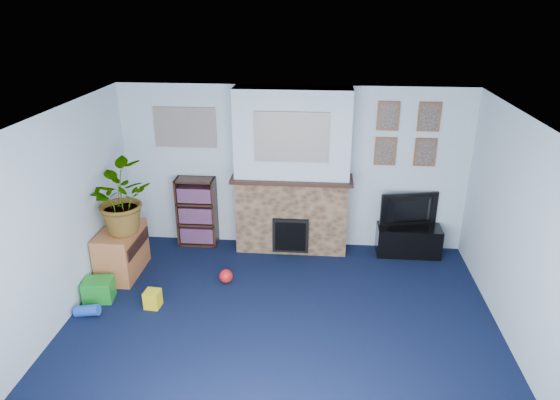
# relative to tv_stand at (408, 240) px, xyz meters

# --- Properties ---
(floor) EXTENTS (5.00, 4.50, 0.01)m
(floor) POSITION_rel_tv_stand_xyz_m (-1.71, -2.03, -0.23)
(floor) COLOR black
(floor) RESTS_ON ground
(ceiling) EXTENTS (5.00, 4.50, 0.01)m
(ceiling) POSITION_rel_tv_stand_xyz_m (-1.71, -2.03, 2.17)
(ceiling) COLOR white
(ceiling) RESTS_ON wall_back
(wall_back) EXTENTS (5.00, 0.04, 2.40)m
(wall_back) POSITION_rel_tv_stand_xyz_m (-1.71, 0.22, 0.97)
(wall_back) COLOR silver
(wall_back) RESTS_ON ground
(wall_front) EXTENTS (5.00, 0.04, 2.40)m
(wall_front) POSITION_rel_tv_stand_xyz_m (-1.71, -4.28, 0.97)
(wall_front) COLOR silver
(wall_front) RESTS_ON ground
(wall_left) EXTENTS (0.04, 4.50, 2.40)m
(wall_left) POSITION_rel_tv_stand_xyz_m (-4.21, -2.03, 0.97)
(wall_left) COLOR silver
(wall_left) RESTS_ON ground
(wall_right) EXTENTS (0.04, 4.50, 2.40)m
(wall_right) POSITION_rel_tv_stand_xyz_m (0.79, -2.03, 0.97)
(wall_right) COLOR silver
(wall_right) RESTS_ON ground
(chimney_breast) EXTENTS (1.72, 0.50, 2.40)m
(chimney_breast) POSITION_rel_tv_stand_xyz_m (-1.71, 0.02, 0.96)
(chimney_breast) COLOR brown
(chimney_breast) RESTS_ON ground
(collage_main) EXTENTS (1.00, 0.03, 0.68)m
(collage_main) POSITION_rel_tv_stand_xyz_m (-1.71, -0.19, 1.55)
(collage_main) COLOR gray
(collage_main) RESTS_ON chimney_breast
(collage_left) EXTENTS (0.90, 0.03, 0.58)m
(collage_left) POSITION_rel_tv_stand_xyz_m (-3.26, 0.21, 1.55)
(collage_left) COLOR gray
(collage_left) RESTS_ON wall_back
(portrait_tl) EXTENTS (0.30, 0.03, 0.40)m
(portrait_tl) POSITION_rel_tv_stand_xyz_m (-0.41, 0.20, 1.77)
(portrait_tl) COLOR brown
(portrait_tl) RESTS_ON wall_back
(portrait_tr) EXTENTS (0.30, 0.03, 0.40)m
(portrait_tr) POSITION_rel_tv_stand_xyz_m (0.14, 0.20, 1.77)
(portrait_tr) COLOR brown
(portrait_tr) RESTS_ON wall_back
(portrait_bl) EXTENTS (0.30, 0.03, 0.40)m
(portrait_bl) POSITION_rel_tv_stand_xyz_m (-0.41, 0.20, 1.27)
(portrait_bl) COLOR brown
(portrait_bl) RESTS_ON wall_back
(portrait_br) EXTENTS (0.30, 0.03, 0.40)m
(portrait_br) POSITION_rel_tv_stand_xyz_m (0.14, 0.20, 1.27)
(portrait_br) COLOR brown
(portrait_br) RESTS_ON wall_back
(tv_stand) EXTENTS (0.91, 0.38, 0.43)m
(tv_stand) POSITION_rel_tv_stand_xyz_m (0.00, 0.00, 0.00)
(tv_stand) COLOR black
(tv_stand) RESTS_ON ground
(television) EXTENTS (0.85, 0.29, 0.49)m
(television) POSITION_rel_tv_stand_xyz_m (0.00, 0.02, 0.45)
(television) COLOR black
(television) RESTS_ON tv_stand
(bookshelf) EXTENTS (0.58, 0.28, 1.05)m
(bookshelf) POSITION_rel_tv_stand_xyz_m (-3.14, 0.08, 0.28)
(bookshelf) COLOR black
(bookshelf) RESTS_ON ground
(sideboard) EXTENTS (0.46, 0.83, 0.65)m
(sideboard) POSITION_rel_tv_stand_xyz_m (-3.95, -0.88, 0.12)
(sideboard) COLOR #AC6437
(sideboard) RESTS_ON ground
(potted_plant) EXTENTS (1.09, 1.08, 0.92)m
(potted_plant) POSITION_rel_tv_stand_xyz_m (-3.90, -0.93, 0.88)
(potted_plant) COLOR #26661E
(potted_plant) RESTS_ON sideboard
(mantel_clock) EXTENTS (0.11, 0.06, 0.15)m
(mantel_clock) POSITION_rel_tv_stand_xyz_m (-1.69, -0.03, 1.00)
(mantel_clock) COLOR gold
(mantel_clock) RESTS_ON chimney_breast
(mantel_candle) EXTENTS (0.05, 0.05, 0.15)m
(mantel_candle) POSITION_rel_tv_stand_xyz_m (-1.43, -0.03, 1.01)
(mantel_candle) COLOR #B2BFC6
(mantel_candle) RESTS_ON chimney_breast
(mantel_teddy) EXTENTS (0.14, 0.14, 0.14)m
(mantel_teddy) POSITION_rel_tv_stand_xyz_m (-2.18, -0.03, 0.99)
(mantel_teddy) COLOR gray
(mantel_teddy) RESTS_ON chimney_breast
(mantel_can) EXTENTS (0.07, 0.07, 0.13)m
(mantel_can) POSITION_rel_tv_stand_xyz_m (-1.01, -0.03, 0.99)
(mantel_can) COLOR yellow
(mantel_can) RESTS_ON chimney_breast
(green_crate) EXTENTS (0.39, 0.33, 0.28)m
(green_crate) POSITION_rel_tv_stand_xyz_m (-4.01, -1.55, -0.08)
(green_crate) COLOR #198C26
(green_crate) RESTS_ON ground
(toy_ball) EXTENTS (0.18, 0.18, 0.18)m
(toy_ball) POSITION_rel_tv_stand_xyz_m (-2.51, -1.01, -0.14)
(toy_ball) COLOR red
(toy_ball) RESTS_ON ground
(toy_block) EXTENTS (0.19, 0.19, 0.22)m
(toy_block) POSITION_rel_tv_stand_xyz_m (-3.29, -1.64, -0.12)
(toy_block) COLOR yellow
(toy_block) RESTS_ON ground
(toy_tube) EXTENTS (0.31, 0.14, 0.17)m
(toy_tube) POSITION_rel_tv_stand_xyz_m (-4.01, -1.89, -0.15)
(toy_tube) COLOR blue
(toy_tube) RESTS_ON ground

